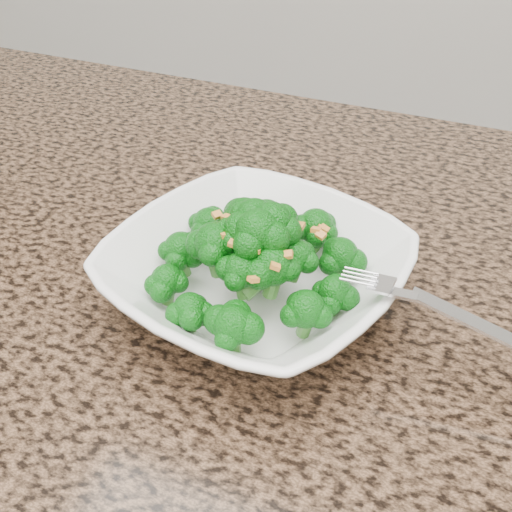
% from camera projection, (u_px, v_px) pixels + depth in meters
% --- Properties ---
extents(granite_counter, '(1.64, 1.04, 0.03)m').
position_uv_depth(granite_counter, '(150.00, 363.00, 0.52)').
color(granite_counter, brown).
rests_on(granite_counter, cabinet).
extents(bowl, '(0.29, 0.29, 0.06)m').
position_uv_depth(bowl, '(256.00, 275.00, 0.54)').
color(bowl, white).
rests_on(bowl, granite_counter).
extents(broccoli_pile, '(0.21, 0.21, 0.06)m').
position_uv_depth(broccoli_pile, '(256.00, 216.00, 0.51)').
color(broccoli_pile, '#0B640D').
rests_on(broccoli_pile, bowl).
extents(garlic_topping, '(0.13, 0.13, 0.01)m').
position_uv_depth(garlic_topping, '(256.00, 178.00, 0.48)').
color(garlic_topping, orange).
rests_on(garlic_topping, broccoli_pile).
extents(fork, '(0.17, 0.04, 0.01)m').
position_uv_depth(fork, '(409.00, 296.00, 0.47)').
color(fork, silver).
rests_on(fork, bowl).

